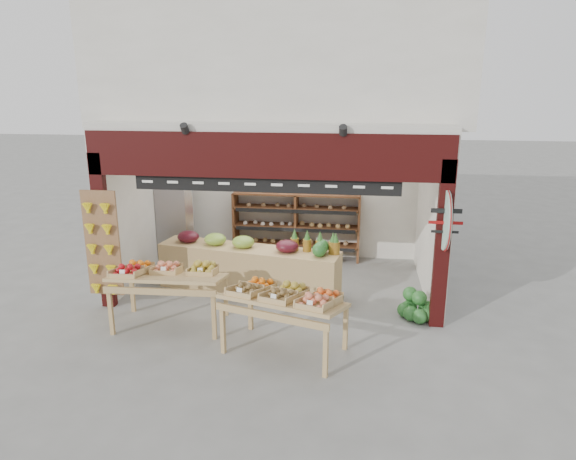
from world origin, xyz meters
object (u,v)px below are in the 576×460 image
Objects in this scene: cardboard_stack at (207,264)px; display_table_right at (285,297)px; back_shelving at (296,210)px; watermelon_pile at (417,308)px; mid_counter at (248,267)px; refrigerator at (177,219)px; display_table_left at (163,274)px.

cardboard_stack is 3.44m from display_table_right.
watermelon_pile is (2.36, -2.78, -0.91)m from back_shelving.
mid_counter reaches higher than display_table_right.
refrigerator reaches higher than mid_counter.
cardboard_stack is at bearing -61.71° from refrigerator.
display_table_right is at bearing -54.41° from cardboard_stack.
refrigerator is 5.44m from watermelon_pile.
back_shelving is 4.20m from display_table_right.
display_table_right is at bearing -68.54° from refrigerator.
refrigerator is 2.86× the size of watermelon_pile.
watermelon_pile is at bearing -49.69° from back_shelving.
refrigerator is 0.54× the size of mid_counter.
back_shelving is 2.58m from refrigerator.
back_shelving is at bearing 130.31° from watermelon_pile.
mid_counter is 2.39m from display_table_right.
mid_counter is at bearing 166.12° from watermelon_pile.
mid_counter reaches higher than cardboard_stack.
cardboard_stack reaches higher than watermelon_pile.
back_shelving is at bearing 95.07° from display_table_right.
back_shelving is 0.81× the size of mid_counter.
display_table_left is (-0.06, -2.11, 0.56)m from cardboard_stack.
back_shelving is 3.91m from display_table_left.
cardboard_stack is 1.18m from mid_counter.
refrigerator is at bearing 105.88° from display_table_left.
back_shelving reaches higher than watermelon_pile.
cardboard_stack is 0.33× the size of mid_counter.
display_table_left is (-1.66, -3.53, -0.26)m from back_shelving.
mid_counter is at bearing 115.00° from display_table_right.
watermelon_pile is at bearing 10.59° from display_table_left.
mid_counter is (0.98, -0.62, 0.19)m from cardboard_stack.
refrigerator is at bearing 128.19° from display_table_right.
display_table_left is 4.14m from watermelon_pile.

